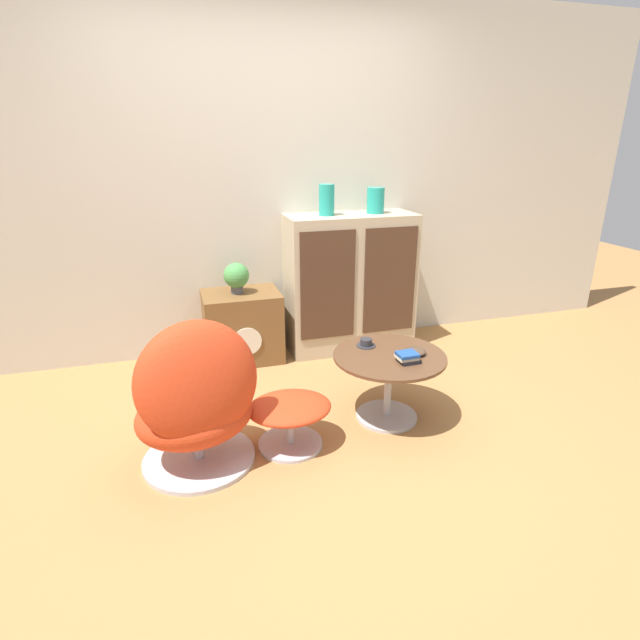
# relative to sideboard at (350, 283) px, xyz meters

# --- Properties ---
(ground_plane) EXTENTS (12.00, 12.00, 0.00)m
(ground_plane) POSITION_rel_sideboard_xyz_m (-0.59, -1.30, -0.53)
(ground_plane) COLOR #A87542
(wall_back) EXTENTS (6.40, 0.06, 2.60)m
(wall_back) POSITION_rel_sideboard_xyz_m (-0.59, 0.24, 0.77)
(wall_back) COLOR beige
(wall_back) RESTS_ON ground_plane
(sideboard) EXTENTS (0.99, 0.42, 1.07)m
(sideboard) POSITION_rel_sideboard_xyz_m (0.00, 0.00, 0.00)
(sideboard) COLOR tan
(sideboard) RESTS_ON ground_plane
(tv_console) EXTENTS (0.57, 0.42, 0.53)m
(tv_console) POSITION_rel_sideboard_xyz_m (-0.86, -0.00, -0.27)
(tv_console) COLOR brown
(tv_console) RESTS_ON ground_plane
(egg_chair) EXTENTS (0.71, 0.67, 0.83)m
(egg_chair) POSITION_rel_sideboard_xyz_m (-1.27, -1.28, -0.15)
(egg_chair) COLOR #B7B7BC
(egg_chair) RESTS_ON ground_plane
(ottoman) EXTENTS (0.46, 0.39, 0.28)m
(ottoman) POSITION_rel_sideboard_xyz_m (-0.79, -1.24, -0.33)
(ottoman) COLOR #B7B7BC
(ottoman) RESTS_ON ground_plane
(coffee_table) EXTENTS (0.66, 0.66, 0.42)m
(coffee_table) POSITION_rel_sideboard_xyz_m (-0.16, -1.12, -0.23)
(coffee_table) COLOR #B7B7BC
(coffee_table) RESTS_ON ground_plane
(vase_leftmost) EXTENTS (0.11, 0.11, 0.22)m
(vase_leftmost) POSITION_rel_sideboard_xyz_m (-0.19, 0.00, 0.64)
(vase_leftmost) COLOR teal
(vase_leftmost) RESTS_ON sideboard
(vase_inner_left) EXTENTS (0.13, 0.13, 0.19)m
(vase_inner_left) POSITION_rel_sideboard_xyz_m (0.19, 0.00, 0.63)
(vase_inner_left) COLOR teal
(vase_inner_left) RESTS_ON sideboard
(potted_plant) EXTENTS (0.19, 0.19, 0.23)m
(potted_plant) POSITION_rel_sideboard_xyz_m (-0.88, -0.00, 0.12)
(potted_plant) COLOR #4C4C51
(potted_plant) RESTS_ON tv_console
(teacup) EXTENTS (0.12, 0.12, 0.05)m
(teacup) POSITION_rel_sideboard_xyz_m (-0.24, -0.96, -0.10)
(teacup) COLOR #2D2D33
(teacup) RESTS_ON coffee_table
(book_stack) EXTENTS (0.13, 0.10, 0.06)m
(book_stack) POSITION_rel_sideboard_xyz_m (-0.10, -1.24, -0.09)
(book_stack) COLOR black
(book_stack) RESTS_ON coffee_table
(bowl) EXTENTS (0.13, 0.13, 0.04)m
(bowl) POSITION_rel_sideboard_xyz_m (-0.01, -1.15, -0.10)
(bowl) COLOR #4C3828
(bowl) RESTS_ON coffee_table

